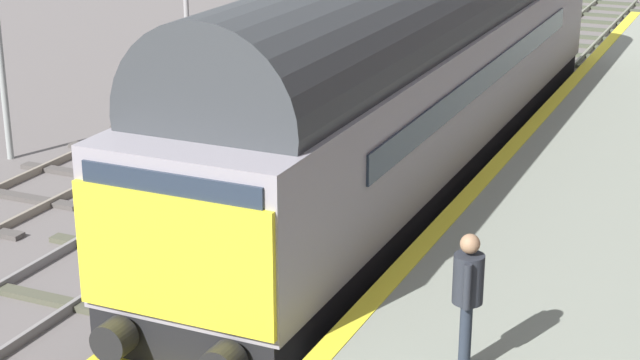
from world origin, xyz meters
The scene contains 6 objects.
ground_plane centered at (0.00, 0.00, 0.00)m, with size 140.00×140.00×0.00m, color #5F5958.
track_main centered at (0.00, 0.00, 0.06)m, with size 2.50×60.00×0.15m.
track_adjacent_west centered at (-3.60, 0.00, 0.06)m, with size 2.50×60.00×0.15m.
station_platform centered at (3.60, 0.00, 0.50)m, with size 4.00×44.00×1.01m.
diesel_locomotive centered at (0.00, 5.91, 2.48)m, with size 2.74×17.82×4.68m.
waiting_passenger centered at (3.35, -2.13, 1.99)m, with size 0.41×0.50×1.64m.
Camera 1 is at (6.10, -12.17, 6.86)m, focal length 58.37 mm.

